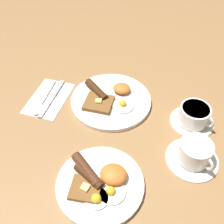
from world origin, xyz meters
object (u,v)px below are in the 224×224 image
(knife, at_px, (53,96))
(spoon, at_px, (40,106))
(breakfast_plate_near, at_px, (110,99))
(breakfast_plate_far, at_px, (100,183))
(teacup_far, at_px, (194,154))
(teacup_near, at_px, (194,116))

(knife, height_order, spoon, spoon)
(knife, xyz_separation_m, spoon, (0.03, 0.06, 0.00))
(breakfast_plate_near, relative_size, spoon, 1.52)
(breakfast_plate_near, bearing_deg, knife, 6.09)
(breakfast_plate_far, height_order, teacup_far, teacup_far)
(breakfast_plate_near, distance_m, spoon, 0.24)
(breakfast_plate_far, height_order, knife, breakfast_plate_far)
(teacup_near, relative_size, spoon, 0.77)
(spoon, bearing_deg, knife, 157.45)
(knife, bearing_deg, breakfast_plate_near, 99.12)
(breakfast_plate_far, relative_size, knife, 1.21)
(spoon, bearing_deg, breakfast_plate_far, 49.89)
(breakfast_plate_far, distance_m, teacup_far, 0.27)
(teacup_far, xyz_separation_m, spoon, (0.51, -0.10, -0.02))
(breakfast_plate_far, bearing_deg, knife, -49.80)
(breakfast_plate_near, bearing_deg, spoon, 19.38)
(breakfast_plate_far, bearing_deg, breakfast_plate_near, -81.85)
(teacup_near, height_order, knife, teacup_near)
(teacup_near, distance_m, knife, 0.48)
(breakfast_plate_far, relative_size, spoon, 1.28)
(breakfast_plate_far, relative_size, teacup_far, 1.55)
(breakfast_plate_near, relative_size, breakfast_plate_far, 1.19)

